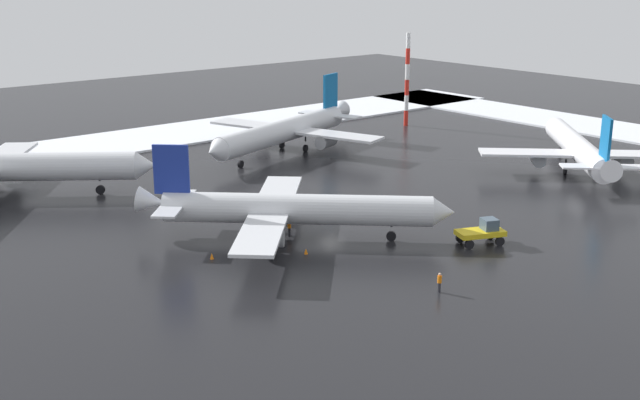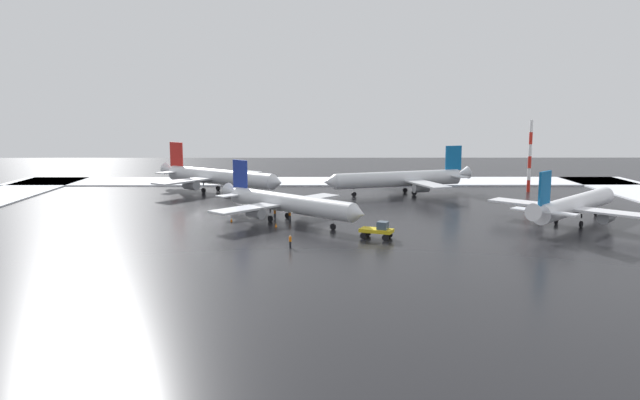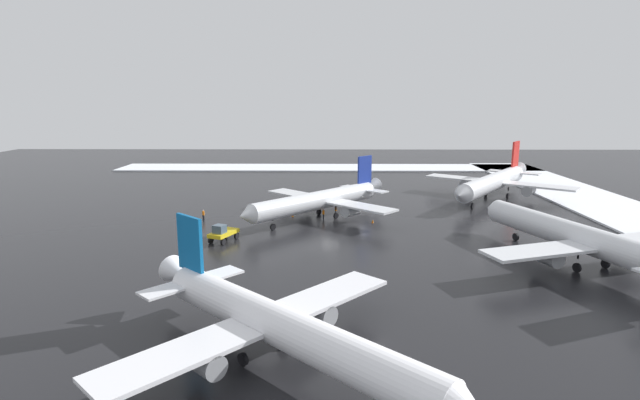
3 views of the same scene
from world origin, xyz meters
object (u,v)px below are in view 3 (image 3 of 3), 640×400
Objects in this scene: ground_crew_mid_apron at (323,213)px; traffic_cone_wingtip_side at (373,221)px; pushback_tug at (223,233)px; ground_crew_near_tug at (203,214)px; airplane_parked_starboard at (494,182)px; traffic_cone_mid_line at (320,205)px; ground_crew_by_nose_gear at (336,210)px; airplane_distant_tail at (319,200)px; traffic_cone_near_nose at (293,215)px; airplane_parked_portside at (580,238)px; airplane_far_rear at (279,326)px.

ground_crew_mid_apron is 8.12m from traffic_cone_wingtip_side.
ground_crew_near_tug is at bearing -132.14° from pushback_tug.
traffic_cone_mid_line is at bearing -41.08° from airplane_parked_starboard.
ground_crew_mid_apron is at bearing 61.00° from ground_crew_by_nose_gear.
ground_crew_mid_apron reaches higher than traffic_cone_mid_line.
pushback_tug is at bearing -0.90° from airplane_distant_tail.
ground_crew_by_nose_gear is (2.13, -2.69, -2.10)m from airplane_distant_tail.
traffic_cone_near_nose is 1.00× the size of traffic_cone_wingtip_side.
airplane_distant_tail is 45.44× the size of traffic_cone_near_nose.
airplane_parked_portside reaches higher than ground_crew_mid_apron.
airplane_parked_starboard is (61.91, -35.94, 0.34)m from airplane_far_rear.
airplane_distant_tail is at bearing -108.55° from traffic_cone_near_nose.
airplane_parked_starboard is 40.99m from traffic_cone_near_nose.
airplane_parked_starboard reaches higher than pushback_tug.
pushback_tug is (-29.89, 46.63, -2.14)m from airplane_parked_starboard.
ground_crew_mid_apron is 5.51m from traffic_cone_near_nose.
airplane_distant_tail is 37.37m from airplane_parked_starboard.
airplane_far_rear is at bearing -131.81° from ground_crew_near_tug.
traffic_cone_wingtip_side is at bearing -108.41° from traffic_cone_near_nose.
airplane_parked_starboard is at bearing 103.19° from airplane_far_rear.
airplane_parked_starboard is 31.82m from traffic_cone_wingtip_side.
airplane_parked_portside is 44.65m from pushback_tug.
traffic_cone_near_nose is 1.00× the size of traffic_cone_mid_line.
airplane_parked_portside is at bearing -85.43° from ground_crew_near_tug.
airplane_distant_tail is 14.62× the size of ground_crew_mid_apron.
ground_crew_near_tug is 3.11× the size of traffic_cone_mid_line.
pushback_tug is 13.39m from ground_crew_near_tug.
airplane_parked_portside is 6.41× the size of pushback_tug.
ground_crew_near_tug is (44.20, 16.25, -2.11)m from airplane_far_rear.
airplane_distant_tail is 18.79m from ground_crew_near_tug.
ground_crew_mid_apron is (0.85, -19.27, 0.00)m from ground_crew_near_tug.
ground_crew_mid_apron is (13.02, -13.70, -0.31)m from pushback_tug.
pushback_tug is 23.98m from traffic_cone_wingtip_side.
traffic_cone_near_nose is (-14.92, 38.04, -3.15)m from airplane_parked_starboard.
airplane_far_rear is 47.14m from ground_crew_near_tug.
ground_crew_near_tug and ground_crew_mid_apron have the same top height.
airplane_far_rear is 33.81m from pushback_tug.
ground_crew_mid_apron is (22.18, 29.96, -2.33)m from airplane_parked_portside.
ground_crew_mid_apron reaches higher than traffic_cone_wingtip_side.
airplane_parked_portside reaches higher than pushback_tug.
airplane_parked_portside is 19.10× the size of ground_crew_mid_apron.
airplane_far_rear reaches higher than airplane_distant_tail.
traffic_cone_wingtip_side is (-4.91, -5.70, -0.70)m from ground_crew_by_nose_gear.
airplane_parked_portside is (-39.04, 2.97, -0.12)m from airplane_parked_starboard.
ground_crew_mid_apron is at bearing -26.44° from airplane_parked_starboard.
airplane_parked_portside reaches higher than traffic_cone_wingtip_side.
ground_crew_near_tug is at bearing 153.52° from airplane_far_rear.
traffic_cone_wingtip_side is (19.84, 22.21, -3.02)m from airplane_parked_portside.
ground_crew_by_nose_gear is (-14.29, 30.89, -2.45)m from airplane_parked_starboard.
ground_crew_near_tug is 3.11× the size of traffic_cone_near_nose.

